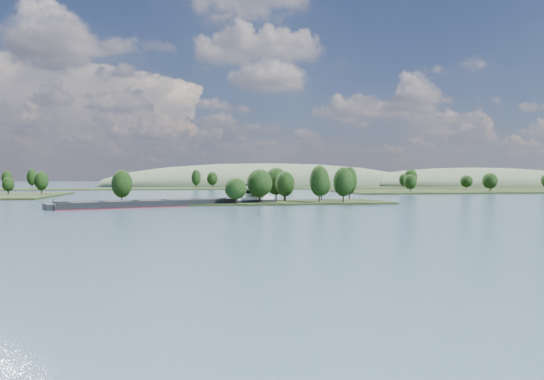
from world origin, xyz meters
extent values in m
plane|color=#3E586C|center=(0.00, 120.00, 0.00)|extent=(1800.00, 1800.00, 0.00)
cube|color=black|center=(0.00, 180.00, 0.00)|extent=(100.00, 30.00, 1.20)
cylinder|color=black|center=(23.84, 171.26, 2.67)|extent=(0.50, 0.50, 4.15)
ellipsoid|color=black|center=(23.84, 171.26, 7.95)|extent=(6.74, 6.74, 10.67)
cylinder|color=black|center=(12.22, 189.72, 2.59)|extent=(0.50, 0.50, 3.97)
ellipsoid|color=black|center=(12.22, 189.72, 7.64)|extent=(8.49, 8.49, 10.22)
cylinder|color=black|center=(3.46, 173.19, 2.46)|extent=(0.50, 0.50, 3.72)
ellipsoid|color=black|center=(3.46, 173.19, 7.19)|extent=(8.78, 8.78, 9.57)
cylinder|color=black|center=(14.09, 181.85, 2.35)|extent=(0.50, 0.50, 3.50)
ellipsoid|color=black|center=(14.09, 181.85, 6.81)|extent=(6.80, 6.80, 9.01)
cylinder|color=black|center=(-5.20, 167.99, 1.97)|extent=(0.50, 0.50, 2.75)
ellipsoid|color=black|center=(-5.20, 167.99, 5.47)|extent=(7.30, 7.30, 7.07)
cylinder|color=black|center=(-42.09, 176.38, 2.42)|extent=(0.50, 0.50, 3.64)
ellipsoid|color=black|center=(-42.09, 176.38, 7.05)|extent=(6.74, 6.74, 9.37)
cylinder|color=black|center=(14.20, 184.14, 2.37)|extent=(0.50, 0.50, 3.55)
ellipsoid|color=black|center=(14.20, 184.14, 6.89)|extent=(6.85, 6.85, 9.12)
cylinder|color=black|center=(39.76, 187.07, 2.65)|extent=(0.50, 0.50, 4.09)
ellipsoid|color=black|center=(39.76, 187.07, 7.85)|extent=(5.91, 5.91, 10.53)
cylinder|color=black|center=(32.42, 171.40, 2.58)|extent=(0.50, 0.50, 3.96)
ellipsoid|color=black|center=(32.42, 171.40, 7.61)|extent=(6.96, 6.96, 10.18)
cylinder|color=black|center=(29.25, 188.03, 2.22)|extent=(0.50, 0.50, 3.24)
ellipsoid|color=black|center=(29.25, 188.03, 6.35)|extent=(6.86, 6.86, 8.34)
cylinder|color=black|center=(-89.96, 271.20, 2.64)|extent=(0.50, 0.50, 3.67)
ellipsoid|color=black|center=(-89.96, 271.20, 7.31)|extent=(6.74, 6.74, 9.44)
cylinder|color=black|center=(-104.44, 268.73, 2.17)|extent=(0.50, 0.50, 2.74)
ellipsoid|color=black|center=(-104.44, 268.73, 5.65)|extent=(5.56, 5.56, 7.04)
cylinder|color=black|center=(101.71, 268.62, 2.41)|extent=(0.50, 0.50, 3.21)
ellipsoid|color=black|center=(101.71, 268.62, 6.49)|extent=(6.92, 6.92, 8.26)
cylinder|color=black|center=(148.94, 267.76, 2.54)|extent=(0.50, 0.50, 3.49)
ellipsoid|color=black|center=(148.94, 267.76, 6.97)|extent=(8.48, 8.48, 8.96)
cylinder|color=black|center=(157.25, 279.26, 2.35)|extent=(0.50, 0.50, 3.11)
ellipsoid|color=black|center=(157.25, 279.26, 6.31)|extent=(6.05, 6.05, 7.99)
cylinder|color=black|center=(162.12, 314.99, 2.33)|extent=(0.50, 0.50, 3.06)
ellipsoid|color=black|center=(162.12, 314.99, 6.21)|extent=(7.95, 7.95, 7.86)
cube|color=black|center=(0.00, 400.00, 0.00)|extent=(900.00, 60.00, 1.20)
cylinder|color=black|center=(-143.56, 398.07, 2.74)|extent=(0.50, 0.50, 4.27)
ellipsoid|color=black|center=(-143.56, 398.07, 8.17)|extent=(6.97, 6.97, 10.99)
cylinder|color=black|center=(147.20, 380.70, 2.34)|extent=(0.50, 0.50, 3.49)
ellipsoid|color=black|center=(147.20, 380.70, 6.78)|extent=(6.24, 6.24, 8.97)
cylinder|color=black|center=(1.86, 404.55, 2.61)|extent=(0.50, 0.50, 4.03)
ellipsoid|color=black|center=(1.86, 404.55, 7.73)|extent=(8.18, 8.18, 10.36)
cylinder|color=black|center=(169.23, 414.89, 3.03)|extent=(0.50, 0.50, 4.86)
ellipsoid|color=black|center=(169.23, 414.89, 9.21)|extent=(10.74, 10.74, 12.49)
cylinder|color=black|center=(-125.75, 393.72, 2.98)|extent=(0.50, 0.50, 4.76)
ellipsoid|color=black|center=(-125.75, 393.72, 9.03)|extent=(6.83, 6.83, 12.24)
cylinder|color=black|center=(57.32, 388.45, 2.23)|extent=(0.50, 0.50, 3.27)
ellipsoid|color=black|center=(57.32, 388.45, 6.39)|extent=(8.95, 8.95, 8.41)
cylinder|color=black|center=(-11.16, 381.15, 2.85)|extent=(0.50, 0.50, 4.51)
ellipsoid|color=black|center=(-11.16, 381.15, 8.59)|extent=(6.68, 6.68, 11.59)
ellipsoid|color=#41543A|center=(260.00, 470.00, 0.00)|extent=(260.00, 140.00, 36.00)
ellipsoid|color=#41543A|center=(60.00, 500.00, 0.00)|extent=(320.00, 160.00, 44.00)
cube|color=black|center=(-25.38, 168.10, 0.46)|extent=(71.00, 35.79, 2.00)
cube|color=maroon|center=(-25.38, 168.10, 0.05)|extent=(71.24, 36.03, 0.23)
cube|color=black|center=(-33.81, 169.50, 1.73)|extent=(52.51, 21.53, 0.73)
cube|color=black|center=(-30.46, 161.23, 1.73)|extent=(52.51, 21.53, 0.73)
cube|color=black|center=(-32.14, 165.37, 1.59)|extent=(53.76, 28.11, 0.27)
cube|color=black|center=(-50.72, 157.85, 1.87)|extent=(10.41, 10.00, 0.32)
cube|color=black|center=(-41.43, 161.61, 1.87)|extent=(10.41, 10.00, 0.32)
cube|color=black|center=(-32.14, 165.37, 1.87)|extent=(10.41, 10.00, 0.32)
cube|color=black|center=(-22.85, 169.13, 1.87)|extent=(10.41, 10.00, 0.32)
cube|color=black|center=(-13.55, 172.88, 1.87)|extent=(10.41, 10.00, 0.32)
cube|color=black|center=(-59.60, 154.26, 0.82)|extent=(5.61, 8.63, 1.82)
cylinder|color=black|center=(-58.75, 154.60, 2.10)|extent=(0.28, 0.28, 2.00)
cube|color=white|center=(0.81, 178.70, 2.00)|extent=(16.80, 13.58, 1.09)
cube|color=white|center=(1.65, 179.04, 3.83)|extent=(11.18, 10.18, 2.73)
cube|color=black|center=(1.65, 179.04, 4.19)|extent=(11.42, 10.41, 0.82)
cube|color=white|center=(2.50, 179.38, 6.20)|extent=(7.12, 7.12, 2.00)
cube|color=black|center=(2.50, 179.38, 6.56)|extent=(7.36, 7.36, 0.73)
cube|color=white|center=(2.50, 179.38, 7.29)|extent=(7.59, 7.59, 0.18)
cylinder|color=white|center=(4.61, 180.23, 8.38)|extent=(0.24, 0.24, 2.37)
cylinder|color=black|center=(-1.91, 180.55, 7.47)|extent=(0.59, 0.59, 1.09)
camera|label=1|loc=(-23.55, -4.20, 9.57)|focal=35.00mm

